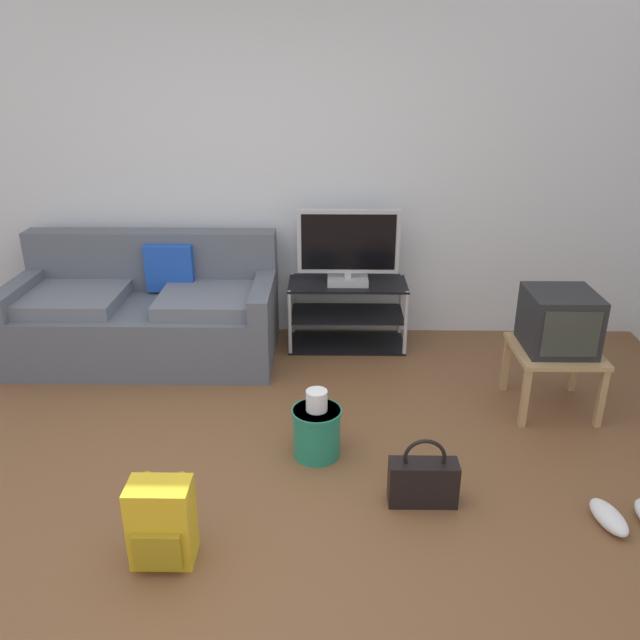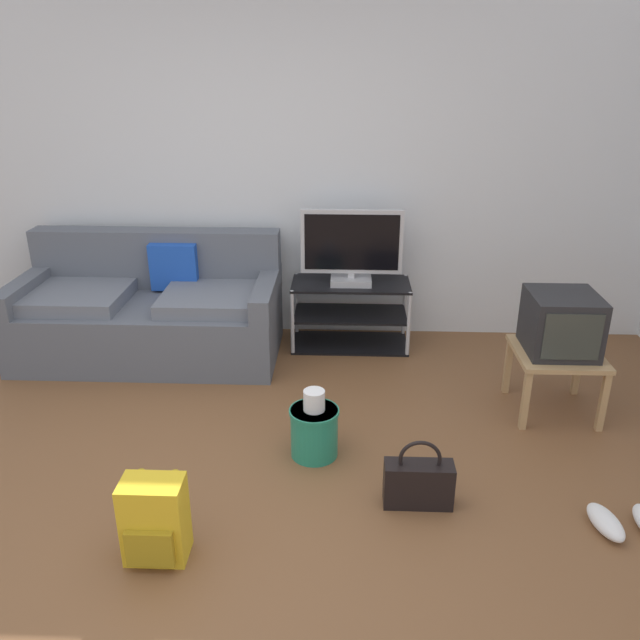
{
  "view_description": "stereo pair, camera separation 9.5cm",
  "coord_description": "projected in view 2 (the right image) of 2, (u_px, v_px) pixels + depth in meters",
  "views": [
    {
      "loc": [
        0.48,
        -2.55,
        2.13
      ],
      "look_at": [
        0.42,
        1.13,
        0.61
      ],
      "focal_mm": 35.93,
      "sensor_mm": 36.0,
      "label": 1
    },
    {
      "loc": [
        0.58,
        -2.55,
        2.13
      ],
      "look_at": [
        0.42,
        1.13,
        0.61
      ],
      "focal_mm": 35.93,
      "sensor_mm": 36.0,
      "label": 2
    }
  ],
  "objects": [
    {
      "name": "tv_stand",
      "position": [
        350.0,
        314.0,
        5.01
      ],
      "size": [
        0.91,
        0.44,
        0.52
      ],
      "color": "black",
      "rests_on": "ground_plane"
    },
    {
      "name": "flat_tv",
      "position": [
        352.0,
        248.0,
        4.79
      ],
      "size": [
        0.76,
        0.22,
        0.57
      ],
      "color": "#B2B2B7",
      "rests_on": "tv_stand"
    },
    {
      "name": "wall_back",
      "position": [
        272.0,
        166.0,
        4.94
      ],
      "size": [
        9.0,
        0.1,
        2.7
      ],
      "primitive_type": "cube",
      "color": "silver",
      "rests_on": "ground_plane"
    },
    {
      "name": "side_table",
      "position": [
        556.0,
        361.0,
        4.03
      ],
      "size": [
        0.53,
        0.53,
        0.42
      ],
      "color": "tan",
      "rests_on": "ground_plane"
    },
    {
      "name": "cleaning_bucket",
      "position": [
        314.0,
        428.0,
        3.64
      ],
      "size": [
        0.29,
        0.29,
        0.41
      ],
      "color": "#238466",
      "rests_on": "ground_plane"
    },
    {
      "name": "sneakers_pair",
      "position": [
        628.0,
        523.0,
        3.09
      ],
      "size": [
        0.36,
        0.29,
        0.09
      ],
      "color": "white",
      "rests_on": "ground_plane"
    },
    {
      "name": "handbag",
      "position": [
        418.0,
        482.0,
        3.24
      ],
      "size": [
        0.35,
        0.13,
        0.38
      ],
      "rotation": [
        0.0,
        0.0,
        0.37
      ],
      "color": "black",
      "rests_on": "ground_plane"
    },
    {
      "name": "couch",
      "position": [
        151.0,
        312.0,
        4.86
      ],
      "size": [
        1.92,
        0.91,
        0.9
      ],
      "color": "#565B66",
      "rests_on": "ground_plane"
    },
    {
      "name": "crt_tv",
      "position": [
        561.0,
        323.0,
        3.95
      ],
      "size": [
        0.41,
        0.44,
        0.37
      ],
      "color": "#232326",
      "rests_on": "side_table"
    },
    {
      "name": "ground_plane",
      "position": [
        226.0,
        520.0,
        3.19
      ],
      "size": [
        9.0,
        9.8,
        0.02
      ],
      "primitive_type": "cube",
      "color": "brown"
    },
    {
      "name": "backpack",
      "position": [
        155.0,
        520.0,
        2.88
      ],
      "size": [
        0.28,
        0.25,
        0.4
      ],
      "rotation": [
        0.0,
        0.0,
        0.26
      ],
      "color": "gold",
      "rests_on": "ground_plane"
    }
  ]
}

